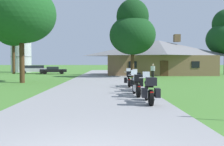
% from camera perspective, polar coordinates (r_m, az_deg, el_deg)
% --- Properties ---
extents(ground_plane, '(500.00, 500.00, 0.00)m').
position_cam_1_polar(ground_plane, '(24.00, -2.45, -1.91)').
color(ground_plane, '#42752D').
extents(asphalt_driveway, '(6.40, 80.00, 0.06)m').
position_cam_1_polar(asphalt_driveway, '(22.01, -2.56, -2.21)').
color(asphalt_driveway, gray).
rests_on(asphalt_driveway, ground).
extents(motorcycle_black_nearest_to_camera, '(0.74, 2.08, 1.30)m').
position_cam_1_polar(motorcycle_black_nearest_to_camera, '(10.39, 8.59, -4.00)').
color(motorcycle_black_nearest_to_camera, black).
rests_on(motorcycle_black_nearest_to_camera, asphalt_driveway).
extents(motorcycle_white_second_in_row, '(0.66, 2.08, 1.30)m').
position_cam_1_polar(motorcycle_white_second_in_row, '(12.81, 5.69, -2.76)').
color(motorcycle_white_second_in_row, black).
rests_on(motorcycle_white_second_in_row, asphalt_driveway).
extents(motorcycle_orange_third_in_row, '(0.74, 2.08, 1.30)m').
position_cam_1_polar(motorcycle_orange_third_in_row, '(15.15, 5.61, -2.03)').
color(motorcycle_orange_third_in_row, black).
rests_on(motorcycle_orange_third_in_row, asphalt_driveway).
extents(motorcycle_black_farthest_in_row, '(0.77, 2.08, 1.30)m').
position_cam_1_polar(motorcycle_black_farthest_in_row, '(17.69, 3.94, -1.41)').
color(motorcycle_black_farthest_in_row, black).
rests_on(motorcycle_black_farthest_in_row, asphalt_driveway).
extents(stone_lodge, '(16.20, 7.80, 6.07)m').
position_cam_1_polar(stone_lodge, '(37.87, 10.67, 3.60)').
color(stone_lodge, brown).
rests_on(stone_lodge, ground).
extents(bystander_white_shirt_near_lodge, '(0.48, 0.38, 1.69)m').
position_cam_1_polar(bystander_white_shirt_near_lodge, '(29.77, 9.37, 0.69)').
color(bystander_white_shirt_near_lodge, black).
rests_on(bystander_white_shirt_near_lodge, ground).
extents(tree_by_lodge_front, '(5.71, 5.71, 9.65)m').
position_cam_1_polar(tree_by_lodge_front, '(31.17, 4.75, 9.91)').
color(tree_by_lodge_front, '#422D19').
rests_on(tree_by_lodge_front, ground).
extents(tree_left_far, '(5.82, 5.82, 11.61)m').
position_cam_1_polar(tree_left_far, '(44.56, -21.81, 9.87)').
color(tree_left_far, '#422D19').
rests_on(tree_left_far, ground).
extents(tree_left_near, '(6.08, 6.08, 10.80)m').
position_cam_1_polar(tree_left_near, '(23.94, -20.18, 14.34)').
color(tree_left_near, '#422D19').
rests_on(tree_left_near, ground).
extents(metal_silo_distant, '(3.96, 3.96, 7.11)m').
position_cam_1_polar(metal_silo_distant, '(51.57, -20.18, 4.13)').
color(metal_silo_distant, '#B2B7BC').
rests_on(metal_silo_distant, ground).
extents(parked_silver_suv_far_left, '(4.92, 2.96, 1.40)m').
position_cam_1_polar(parked_silver_suv_far_left, '(44.14, -17.68, 0.88)').
color(parked_silver_suv_far_left, '#ADAFB7').
rests_on(parked_silver_suv_far_left, ground).
extents(parked_black_sedan_far_left, '(4.50, 2.72, 1.20)m').
position_cam_1_polar(parked_black_sedan_far_left, '(41.40, -13.40, 0.66)').
color(parked_black_sedan_far_left, black).
rests_on(parked_black_sedan_far_left, ground).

